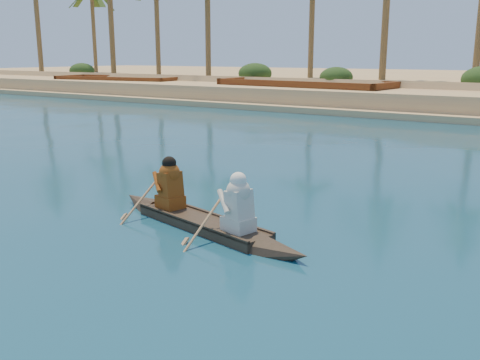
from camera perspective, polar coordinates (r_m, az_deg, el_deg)
The scene contains 4 objects.
ground at distance 8.45m, azimuth -4.09°, elevation -10.42°, with size 160.00×160.00×0.00m, color #0C354D.
canoe at distance 10.69m, azimuth -4.08°, elevation -3.64°, with size 5.49×1.94×1.51m.
barge_left at distance 47.89m, azimuth -12.75°, elevation 9.64°, with size 11.65×5.22×1.87m.
barge_mid at distance 37.21m, azimuth 6.80°, elevation 9.01°, with size 12.45×5.04×2.03m.
Camera 1 is at (4.77, -6.11, 3.39)m, focal length 40.00 mm.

